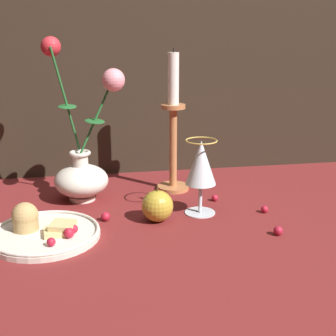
% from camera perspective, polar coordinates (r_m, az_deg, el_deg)
% --- Properties ---
extents(ground_plane, '(2.40, 2.40, 0.00)m').
position_cam_1_polar(ground_plane, '(1.00, -0.87, -5.81)').
color(ground_plane, maroon).
rests_on(ground_plane, ground).
extents(vase, '(0.18, 0.12, 0.37)m').
position_cam_1_polar(vase, '(1.08, -10.40, 0.55)').
color(vase, silver).
rests_on(vase, ground_plane).
extents(plate_with_pastries, '(0.21, 0.21, 0.06)m').
position_cam_1_polar(plate_with_pastries, '(0.93, -15.15, -7.33)').
color(plate_with_pastries, silver).
rests_on(plate_with_pastries, ground_plane).
extents(wine_glass, '(0.07, 0.07, 0.16)m').
position_cam_1_polar(wine_glass, '(0.98, 3.97, 0.35)').
color(wine_glass, silver).
rests_on(wine_glass, ground_plane).
extents(candlestick, '(0.08, 0.08, 0.34)m').
position_cam_1_polar(candlestick, '(1.12, 0.64, 4.61)').
color(candlestick, '#B77042').
rests_on(candlestick, ground_plane).
extents(apple_beside_vase, '(0.07, 0.07, 0.08)m').
position_cam_1_polar(apple_beside_vase, '(0.96, -1.30, -4.65)').
color(apple_beside_vase, '#B2932D').
rests_on(apple_beside_vase, ground_plane).
extents(berry_near_plate, '(0.02, 0.02, 0.02)m').
position_cam_1_polar(berry_near_plate, '(1.03, 11.69, -4.95)').
color(berry_near_plate, '#AD192D').
rests_on(berry_near_plate, ground_plane).
extents(berry_front_center, '(0.02, 0.02, 0.02)m').
position_cam_1_polar(berry_front_center, '(0.98, -7.62, -5.89)').
color(berry_front_center, '#AD192D').
rests_on(berry_front_center, ground_plane).
extents(berry_by_glass_stem, '(0.02, 0.02, 0.02)m').
position_cam_1_polar(berry_by_glass_stem, '(1.05, -1.38, -4.15)').
color(berry_by_glass_stem, '#AD192D').
rests_on(berry_by_glass_stem, ground_plane).
extents(berry_under_candlestick, '(0.02, 0.02, 0.02)m').
position_cam_1_polar(berry_under_candlestick, '(1.08, 5.73, -3.65)').
color(berry_under_candlestick, '#AD192D').
rests_on(berry_under_candlestick, ground_plane).
extents(berry_far_right, '(0.02, 0.02, 0.02)m').
position_cam_1_polar(berry_far_right, '(0.93, 13.27, -7.45)').
color(berry_far_right, '#AD192D').
rests_on(berry_far_right, ground_plane).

